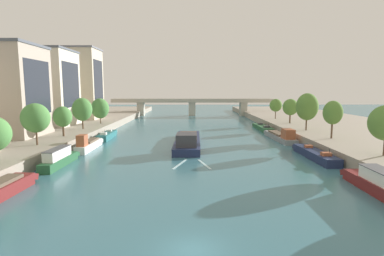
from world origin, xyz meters
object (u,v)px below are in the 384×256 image
(moored_boat_left_lone, at_px, (59,158))
(tree_left_end_of_row, at_px, (82,109))
(tree_left_by_lamp, at_px, (35,118))
(tree_left_past_mid, at_px, (100,108))
(moored_boat_left_midway, at_px, (88,144))
(barge_midriver, at_px, (187,141))
(bridge_far, at_px, (192,105))
(moored_boat_left_upstream, at_px, (107,135))
(moored_boat_right_midway, at_px, (280,136))
(tree_right_second, at_px, (276,105))
(tree_left_far, at_px, (62,117))
(tree_right_by_lamp, at_px, (333,113))
(moored_boat_right_gap_after, at_px, (262,128))
(tree_right_third, at_px, (290,107))
(tree_right_midway, at_px, (307,107))
(moored_boat_right_second, at_px, (315,154))

(moored_boat_left_lone, distance_m, tree_left_end_of_row, 27.10)
(tree_left_by_lamp, height_order, tree_left_past_mid, tree_left_by_lamp)
(moored_boat_left_lone, relative_size, moored_boat_left_midway, 0.92)
(barge_midriver, xyz_separation_m, bridge_far, (0.90, 67.74, 3.56))
(moored_boat_left_upstream, distance_m, moored_boat_right_midway, 38.44)
(moored_boat_left_lone, distance_m, tree_right_second, 67.31)
(moored_boat_left_midway, bearing_deg, tree_left_past_mid, 102.07)
(moored_boat_right_midway, xyz_separation_m, tree_right_second, (6.46, 27.81, 5.22))
(barge_midriver, bearing_deg, tree_left_far, 179.96)
(tree_left_by_lamp, bearing_deg, tree_left_end_of_row, 89.10)
(tree_left_far, distance_m, tree_right_by_lamp, 50.99)
(tree_right_second, bearing_deg, barge_midriver, -127.65)
(barge_midriver, height_order, bridge_far, bridge_far)
(tree_left_past_mid, bearing_deg, moored_boat_left_upstream, -67.34)
(tree_left_end_of_row, bearing_deg, tree_left_by_lamp, -90.90)
(moored_boat_right_gap_after, relative_size, tree_right_third, 2.30)
(bridge_far, bearing_deg, moored_boat_left_lone, -103.00)
(barge_midriver, distance_m, tree_left_far, 24.60)
(moored_boat_right_gap_after, height_order, tree_left_far, tree_left_far)
(moored_boat_left_lone, relative_size, tree_left_past_mid, 1.54)
(tree_right_second, xyz_separation_m, bridge_far, (-25.70, 33.27, -1.54))
(barge_midriver, xyz_separation_m, tree_left_past_mid, (-23.47, 21.60, 4.95))
(moored_boat_left_midway, height_order, tree_right_midway, tree_right_midway)
(tree_left_past_mid, bearing_deg, bridge_far, 62.16)
(bridge_far, bearing_deg, tree_right_second, -52.32)
(moored_boat_right_gap_after, xyz_separation_m, tree_left_past_mid, (-43.74, -2.39, 5.40))
(moored_boat_right_gap_after, height_order, tree_left_past_mid, tree_left_past_mid)
(moored_boat_left_lone, height_order, tree_right_midway, tree_right_midway)
(tree_left_far, bearing_deg, bridge_far, 69.70)
(tree_right_by_lamp, xyz_separation_m, tree_right_third, (0.45, 25.26, -0.47))
(barge_midriver, bearing_deg, moored_boat_right_gap_after, 49.80)
(moored_boat_left_upstream, relative_size, tree_left_past_mid, 1.71)
(tree_right_by_lamp, bearing_deg, tree_right_third, 88.99)
(barge_midriver, bearing_deg, tree_left_by_lamp, -158.93)
(moored_boat_left_lone, relative_size, moored_boat_left_upstream, 0.90)
(tree_left_end_of_row, xyz_separation_m, tree_left_past_mid, (0.68, 11.10, -0.48))
(barge_midriver, height_order, moored_boat_right_gap_after, barge_midriver)
(tree_left_by_lamp, distance_m, tree_right_third, 60.78)
(tree_right_midway, distance_m, bridge_far, 64.59)
(tree_left_far, height_order, tree_right_by_lamp, tree_right_by_lamp)
(moored_boat_right_second, distance_m, tree_right_second, 45.86)
(moored_boat_right_second, relative_size, tree_left_far, 2.36)
(moored_boat_right_midway, height_order, tree_right_third, tree_right_third)
(moored_boat_left_upstream, relative_size, tree_right_midway, 1.39)
(moored_boat_left_midway, height_order, tree_right_by_lamp, tree_right_by_lamp)
(barge_midriver, relative_size, moored_boat_right_gap_after, 1.56)
(barge_midriver, relative_size, tree_left_far, 4.04)
(moored_boat_left_lone, bearing_deg, bridge_far, 77.00)
(moored_boat_right_midway, bearing_deg, bridge_far, 107.48)
(moored_boat_left_lone, bearing_deg, tree_left_past_mid, 97.96)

